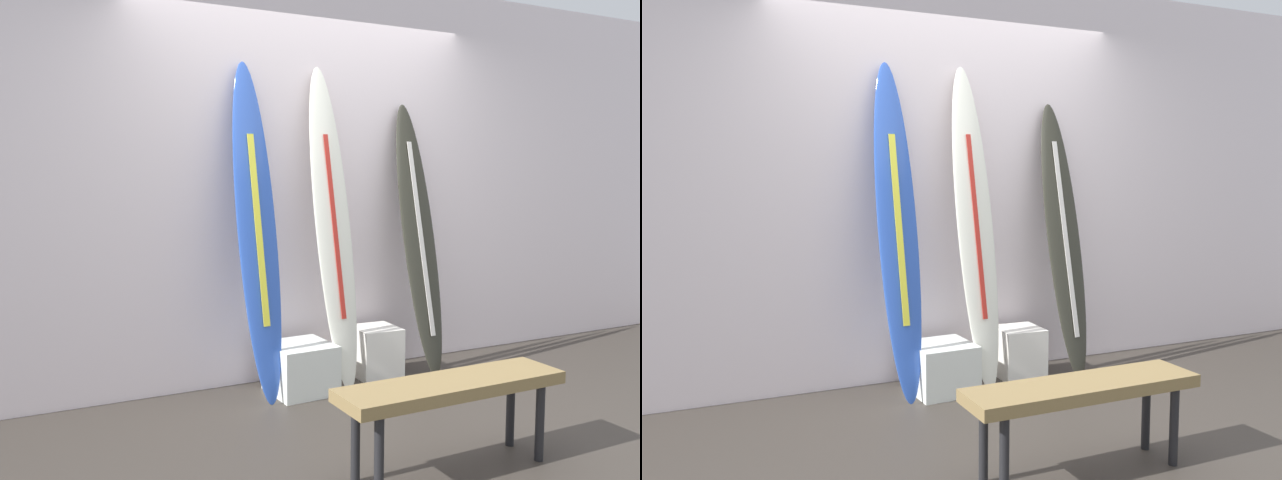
{
  "view_description": "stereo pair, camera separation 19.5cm",
  "coord_description": "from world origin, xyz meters",
  "views": [
    {
      "loc": [
        -1.96,
        -2.89,
        1.42
      ],
      "look_at": [
        -0.03,
        0.95,
        0.99
      ],
      "focal_mm": 36.41,
      "sensor_mm": 36.0,
      "label": 1
    },
    {
      "loc": [
        -1.78,
        -2.98,
        1.42
      ],
      "look_at": [
        -0.03,
        0.95,
        0.99
      ],
      "focal_mm": 36.41,
      "sensor_mm": 36.0,
      "label": 2
    }
  ],
  "objects": [
    {
      "name": "display_block_left",
      "position": [
        0.41,
        0.95,
        0.18
      ],
      "size": [
        0.32,
        0.32,
        0.35
      ],
      "color": "white",
      "rests_on": "ground"
    },
    {
      "name": "display_block_center",
      "position": [
        -0.22,
        0.87,
        0.16
      ],
      "size": [
        0.41,
        0.41,
        0.32
      ],
      "color": "silver",
      "rests_on": "ground"
    },
    {
      "name": "surfboard_charcoal",
      "position": [
        0.75,
        0.93,
        0.97
      ],
      "size": [
        0.3,
        0.5,
        1.94
      ],
      "color": "#2D2D24",
      "rests_on": "ground"
    },
    {
      "name": "wall_back",
      "position": [
        0.0,
        1.3,
        1.4
      ],
      "size": [
        7.2,
        0.2,
        2.8
      ],
      "primitive_type": "cube",
      "color": "silver",
      "rests_on": "ground"
    },
    {
      "name": "bench",
      "position": [
        -0.05,
        -0.49,
        0.39
      ],
      "size": [
        1.17,
        0.29,
        0.45
      ],
      "color": "olive",
      "rests_on": "ground"
    },
    {
      "name": "surfboard_ivory",
      "position": [
        0.06,
        0.94,
        1.08
      ],
      "size": [
        0.29,
        0.5,
        2.16
      ],
      "color": "silver",
      "rests_on": "ground"
    },
    {
      "name": "ground",
      "position": [
        0.0,
        0.0,
        -0.02
      ],
      "size": [
        8.0,
        8.0,
        0.04
      ],
      "primitive_type": "cube",
      "color": "#39332D"
    },
    {
      "name": "surfboard_cobalt",
      "position": [
        -0.49,
        0.93,
        1.08
      ],
      "size": [
        0.28,
        0.5,
        2.16
      ],
      "color": "#2A50B4",
      "rests_on": "ground"
    }
  ]
}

